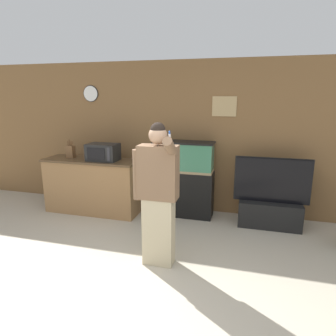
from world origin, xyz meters
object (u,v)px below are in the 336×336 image
(microwave, at_px, (103,152))
(person_standing, at_px, (158,193))
(tv_on_stand, at_px, (270,207))
(aquarium_on_stand, at_px, (183,179))
(knife_block, at_px, (71,151))
(counter_island, at_px, (93,186))

(microwave, bearing_deg, person_standing, -43.45)
(microwave, bearing_deg, tv_on_stand, 4.26)
(aquarium_on_stand, bearing_deg, person_standing, -88.40)
(knife_block, height_order, aquarium_on_stand, aquarium_on_stand)
(person_standing, bearing_deg, tv_on_stand, 47.45)
(person_standing, bearing_deg, knife_block, 146.25)
(counter_island, bearing_deg, person_standing, -39.19)
(counter_island, height_order, knife_block, knife_block)
(counter_island, relative_size, microwave, 3.26)
(knife_block, height_order, tv_on_stand, knife_block)
(microwave, height_order, aquarium_on_stand, aquarium_on_stand)
(knife_block, distance_m, aquarium_on_stand, 2.04)
(microwave, bearing_deg, knife_block, 174.76)
(knife_block, bearing_deg, counter_island, -5.49)
(counter_island, bearing_deg, knife_block, 174.51)
(microwave, bearing_deg, aquarium_on_stand, 12.80)
(counter_island, xyz_separation_m, knife_block, (-0.41, 0.04, 0.58))
(aquarium_on_stand, height_order, tv_on_stand, aquarium_on_stand)
(microwave, relative_size, tv_on_stand, 0.45)
(aquarium_on_stand, bearing_deg, microwave, -167.20)
(counter_island, distance_m, knife_block, 0.72)
(counter_island, xyz_separation_m, tv_on_stand, (2.98, 0.18, -0.15))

